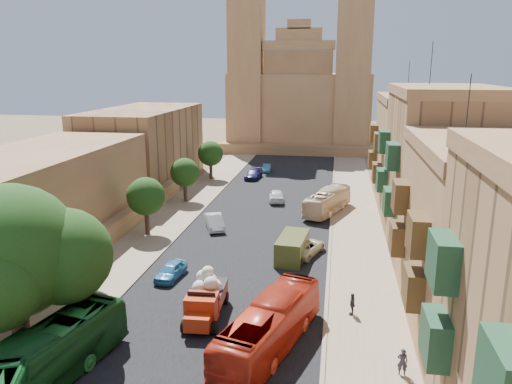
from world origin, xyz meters
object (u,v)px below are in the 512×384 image
(ficus_tree, at_px, (13,256))
(street_tree_a, at_px, (82,244))
(car_dkblue, at_px, (253,174))
(bus_cream_east, at_px, (328,201))
(car_blue_b, at_px, (267,168))
(pedestrian_c, at_px, (352,304))
(car_cream, at_px, (305,247))
(car_white_b, at_px, (276,195))
(church, at_px, (301,98))
(bus_red_east, at_px, (270,327))
(street_tree_d, at_px, (211,154))
(pedestrian_a, at_px, (402,362))
(street_tree_c, at_px, (185,173))
(bus_green_north, at_px, (39,362))
(car_blue_a, at_px, (171,271))
(car_white_a, at_px, (215,222))
(red_truck, at_px, (206,297))
(olive_pickup, at_px, (292,248))
(street_tree_b, at_px, (146,197))

(ficus_tree, xyz_separation_m, street_tree_a, (-0.58, 7.99, -2.25))
(car_dkblue, bearing_deg, bus_cream_east, -50.01)
(car_blue_b, xyz_separation_m, pedestrian_c, (11.67, -43.28, 0.19))
(car_cream, height_order, pedestrian_c, pedestrian_c)
(car_white_b, bearing_deg, church, -97.78)
(car_dkblue, bearing_deg, bus_red_east, -74.21)
(street_tree_d, height_order, car_cream, street_tree_d)
(pedestrian_a, bearing_deg, street_tree_c, -52.33)
(church, distance_m, street_tree_a, 67.64)
(bus_cream_east, distance_m, pedestrian_a, 29.18)
(bus_green_north, height_order, car_blue_a, bus_green_north)
(car_blue_a, relative_size, car_white_b, 0.84)
(pedestrian_c, bearing_deg, street_tree_a, -87.57)
(street_tree_c, distance_m, pedestrian_a, 37.48)
(street_tree_d, xyz_separation_m, car_blue_a, (5.44, -33.35, -2.99))
(car_blue_a, bearing_deg, car_dkblue, 96.39)
(bus_red_east, bearing_deg, car_blue_b, -65.22)
(street_tree_c, bearing_deg, bus_red_east, -64.79)
(car_white_a, relative_size, car_white_b, 1.00)
(street_tree_a, height_order, bus_green_north, street_tree_a)
(red_truck, bearing_deg, ficus_tree, -149.30)
(car_cream, height_order, car_white_b, car_white_b)
(red_truck, bearing_deg, street_tree_c, 109.70)
(car_white_b, bearing_deg, street_tree_d, -53.18)
(ficus_tree, distance_m, pedestrian_c, 19.98)
(street_tree_d, bearing_deg, olive_pickup, -63.43)
(bus_cream_east, height_order, car_blue_a, bus_cream_east)
(street_tree_a, height_order, car_blue_a, street_tree_a)
(car_white_a, height_order, pedestrian_c, pedestrian_c)
(ficus_tree, relative_size, street_tree_c, 1.86)
(car_cream, distance_m, pedestrian_c, 10.71)
(church, xyz_separation_m, olive_pickup, (4.00, -58.61, -8.55))
(bus_green_north, distance_m, car_blue_a, 13.82)
(red_truck, bearing_deg, car_white_b, 88.08)
(car_blue_b, bearing_deg, street_tree_a, -105.00)
(pedestrian_a, bearing_deg, car_blue_b, -70.61)
(street_tree_c, xyz_separation_m, bus_cream_east, (16.50, -2.10, -2.16))
(street_tree_b, xyz_separation_m, bus_cream_east, (16.50, 9.90, -2.40))
(bus_cream_east, bearing_deg, red_truck, 94.07)
(street_tree_b, height_order, pedestrian_c, street_tree_b)
(street_tree_d, xyz_separation_m, car_cream, (14.97, -26.83, -2.95))
(street_tree_d, height_order, bus_cream_east, street_tree_d)
(bus_red_east, distance_m, car_dkblue, 43.64)
(car_blue_b, bearing_deg, car_cream, -82.11)
(church, bearing_deg, car_cream, -85.06)
(ficus_tree, relative_size, bus_green_north, 0.88)
(red_truck, xyz_separation_m, car_blue_a, (-4.11, 5.32, -0.76))
(car_white_a, xyz_separation_m, car_dkblue, (0.02, 22.53, -0.05))
(car_dkblue, distance_m, car_blue_b, 5.37)
(bus_cream_east, relative_size, pedestrian_c, 6.10)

